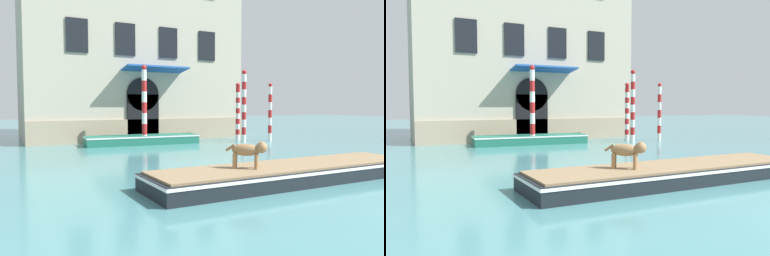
{
  "view_description": "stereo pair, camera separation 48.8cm",
  "coord_description": "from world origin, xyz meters",
  "views": [
    {
      "loc": [
        -8.68,
        -3.72,
        2.27
      ],
      "look_at": [
        -0.63,
        11.5,
        1.2
      ],
      "focal_mm": 35.0,
      "sensor_mm": 36.0,
      "label": 1
    },
    {
      "loc": [
        -8.25,
        -3.94,
        2.27
      ],
      "look_at": [
        -0.63,
        11.5,
        1.2
      ],
      "focal_mm": 35.0,
      "sensor_mm": 36.0,
      "label": 2
    }
  ],
  "objects": [
    {
      "name": "palazzo_left",
      "position": [
        -0.13,
        21.39,
        9.41
      ],
      "size": [
        14.23,
        7.4,
        18.87
      ],
      "color": "#B2A893",
      "rests_on": "ground_plane"
    },
    {
      "name": "boat_foreground",
      "position": [
        -0.96,
        4.6,
        0.28
      ],
      "size": [
        8.99,
        2.11,
        0.52
      ],
      "rotation": [
        0.0,
        0.0,
        0.0
      ],
      "color": "black",
      "rests_on": "ground_plane"
    },
    {
      "name": "dog_on_deck",
      "position": [
        -2.53,
        4.58,
        1.02
      ],
      "size": [
        0.93,
        0.84,
        0.77
      ],
      "rotation": [
        0.0,
        0.0,
        -0.71
      ],
      "color": "#997047",
      "rests_on": "boat_foreground"
    },
    {
      "name": "boat_moored_near_palazzo",
      "position": [
        -1.17,
        16.58,
        0.28
      ],
      "size": [
        6.59,
        2.19,
        0.52
      ],
      "rotation": [
        0.0,
        0.0,
        -0.08
      ],
      "color": "#1E6651",
      "rests_on": "ground_plane"
    },
    {
      "name": "mooring_pole_0",
      "position": [
        5.28,
        16.32,
        1.86
      ],
      "size": [
        0.28,
        0.28,
        3.68
      ],
      "color": "white",
      "rests_on": "ground_plane"
    },
    {
      "name": "mooring_pole_1",
      "position": [
        4.69,
        14.83,
        2.2
      ],
      "size": [
        0.28,
        0.28,
        4.37
      ],
      "color": "white",
      "rests_on": "ground_plane"
    },
    {
      "name": "mooring_pole_2",
      "position": [
        6.66,
        14.77,
        1.83
      ],
      "size": [
        0.24,
        0.24,
        3.63
      ],
      "color": "white",
      "rests_on": "ground_plane"
    },
    {
      "name": "mooring_pole_3",
      "position": [
        -1.25,
        16.03,
        2.26
      ],
      "size": [
        0.29,
        0.29,
        4.48
      ],
      "color": "white",
      "rests_on": "ground_plane"
    }
  ]
}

